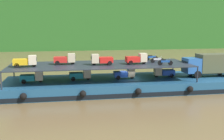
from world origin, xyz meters
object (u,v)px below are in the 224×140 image
object	(u,v)px
mini_truck_upper_mid	(65,59)
mini_truck_upper_bow	(137,59)
mini_truck_lower_aft	(80,75)
mini_truck_lower_fore	(164,72)
mini_truck_upper_stern	(25,61)
mini_truck_lower_stern	(32,77)
motorcycle_upper_centre	(157,60)
cargo_barge	(129,84)
covered_lorry	(209,64)
mini_truck_upper_fore	(102,59)
motorcycle_upper_stbd	(152,58)
mini_truck_lower_mid	(125,74)
motorcycle_upper_port	(165,62)

from	to	relation	value
mini_truck_upper_mid	mini_truck_upper_bow	xyz separation A→B (m)	(9.16, -1.27, 0.00)
mini_truck_lower_aft	mini_truck_upper_mid	world-z (taller)	mini_truck_upper_mid
mini_truck_lower_fore	mini_truck_upper_mid	world-z (taller)	mini_truck_upper_mid
mini_truck_lower_fore	mini_truck_upper_stern	xyz separation A→B (m)	(-17.90, -0.88, 2.00)
mini_truck_lower_stern	motorcycle_upper_centre	xyz separation A→B (m)	(16.17, 0.45, 1.74)
cargo_barge	mini_truck_lower_aft	bearing A→B (deg)	178.92
covered_lorry	mini_truck_upper_stern	size ratio (longest dim) A/B	2.82
cargo_barge	covered_lorry	size ratio (longest dim) A/B	4.11
mini_truck_upper_fore	motorcycle_upper_centre	world-z (taller)	mini_truck_upper_fore
mini_truck_upper_mid	mini_truck_upper_fore	xyz separation A→B (m)	(4.57, -1.29, 0.00)
mini_truck_lower_aft	motorcycle_upper_stbd	xyz separation A→B (m)	(10.23, 2.26, 1.74)
mini_truck_lower_mid	motorcycle_upper_stbd	size ratio (longest dim) A/B	1.44
mini_truck_upper_fore	mini_truck_lower_stern	bearing A→B (deg)	179.01
mini_truck_lower_aft	motorcycle_upper_stbd	size ratio (longest dim) A/B	1.45
motorcycle_upper_centre	motorcycle_upper_stbd	world-z (taller)	same
motorcycle_upper_stbd	mini_truck_upper_mid	bearing A→B (deg)	-172.20
motorcycle_upper_port	motorcycle_upper_stbd	size ratio (longest dim) A/B	1.00
mini_truck_upper_bow	motorcycle_upper_port	world-z (taller)	mini_truck_upper_bow
covered_lorry	mini_truck_lower_aft	world-z (taller)	covered_lorry
mini_truck_lower_stern	mini_truck_lower_fore	size ratio (longest dim) A/B	1.00
mini_truck_lower_aft	mini_truck_upper_stern	distance (m)	6.95
mini_truck_lower_mid	motorcycle_upper_port	xyz separation A→B (m)	(4.68, -2.28, 1.74)
mini_truck_upper_fore	mini_truck_lower_fore	bearing A→B (deg)	5.50
mini_truck_lower_fore	motorcycle_upper_stbd	xyz separation A→B (m)	(-1.06, 2.12, 1.74)
mini_truck_upper_stern	mini_truck_upper_bow	distance (m)	13.87
mini_truck_upper_bow	cargo_barge	bearing A→B (deg)	145.58
mini_truck_lower_fore	mini_truck_upper_fore	distance (m)	8.90
motorcycle_upper_port	mini_truck_upper_bow	bearing A→B (deg)	151.16
mini_truck_upper_fore	motorcycle_upper_port	bearing A→B (deg)	-12.62
covered_lorry	mini_truck_lower_mid	distance (m)	11.88
mini_truck_lower_stern	mini_truck_lower_aft	bearing A→B (deg)	5.22
motorcycle_upper_port	motorcycle_upper_centre	bearing A→B (deg)	95.47
mini_truck_upper_fore	motorcycle_upper_centre	xyz separation A→B (m)	(7.57, 0.60, -0.26)
mini_truck_lower_stern	mini_truck_upper_mid	bearing A→B (deg)	15.83
cargo_barge	mini_truck_lower_aft	size ratio (longest dim) A/B	11.72
mini_truck_upper_fore	covered_lorry	bearing A→B (deg)	0.82
cargo_barge	motorcycle_upper_centre	distance (m)	4.94
mini_truck_lower_aft	mini_truck_upper_bow	xyz separation A→B (m)	(7.25, -0.67, 2.00)
mini_truck_lower_aft	mini_truck_upper_fore	xyz separation A→B (m)	(2.66, -0.69, 2.00)
cargo_barge	mini_truck_lower_fore	size ratio (longest dim) A/B	11.56
covered_lorry	mini_truck_lower_mid	bearing A→B (deg)	178.42
mini_truck_upper_stern	mini_truck_upper_mid	world-z (taller)	same
mini_truck_lower_aft	motorcycle_upper_port	bearing A→B (deg)	-13.12
mini_truck_upper_bow	motorcycle_upper_port	xyz separation A→B (m)	(3.21, -1.77, -0.26)
motorcycle_upper_port	mini_truck_lower_fore	bearing A→B (deg)	72.06
mini_truck_lower_fore	motorcycle_upper_centre	world-z (taller)	motorcycle_upper_centre
mini_truck_lower_mid	motorcycle_upper_stbd	bearing A→B (deg)	28.49
mini_truck_upper_mid	motorcycle_upper_centre	distance (m)	12.16
motorcycle_upper_stbd	mini_truck_lower_aft	bearing A→B (deg)	-167.53
cargo_barge	mini_truck_upper_fore	distance (m)	5.15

